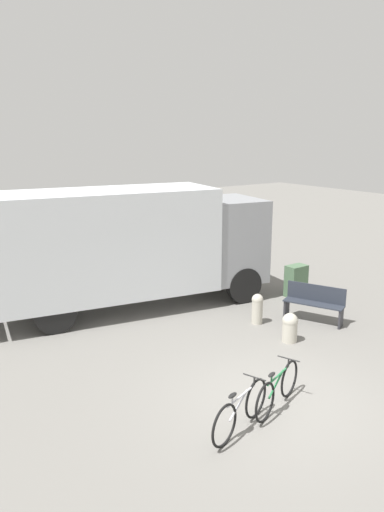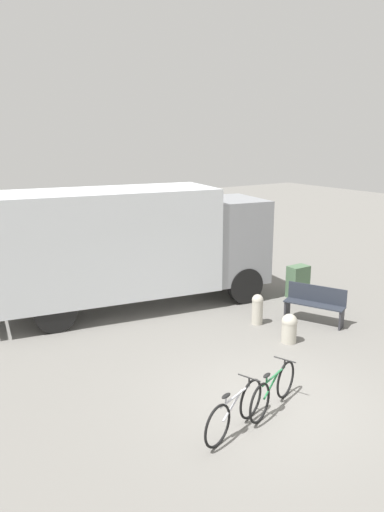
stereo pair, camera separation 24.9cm
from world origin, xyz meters
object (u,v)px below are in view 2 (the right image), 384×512
at_px(bollard_near_bench, 289,327).
at_px(utility_box, 298,281).
at_px(park_bench, 315,303).
at_px(bicycle_near, 235,411).
at_px(bollard_far_bench, 257,308).
at_px(bicycle_middle, 273,390).
at_px(delivery_truck, 133,243).

xyz_separation_m(bollard_near_bench, utility_box, (2.64, 2.31, 0.11)).
xyz_separation_m(park_bench, bicycle_near, (-4.84, -2.70, -0.16)).
bearing_deg(bollard_far_bench, bicycle_near, -135.52).
bearing_deg(park_bench, bicycle_middle, 99.34).
distance_m(bicycle_near, utility_box, 7.46).
bearing_deg(utility_box, delivery_truck, 156.73).
bearing_deg(delivery_truck, park_bench, -37.43).
bearing_deg(utility_box, bicycle_middle, -139.37).
height_order(bicycle_middle, bollard_far_bench, bicycle_middle).
distance_m(delivery_truck, utility_box, 5.14).
bearing_deg(utility_box, bicycle_near, -143.47).
bearing_deg(bicycle_middle, bicycle_near, 168.31).
bearing_deg(bollard_far_bench, bicycle_middle, -127.32).
bearing_deg(utility_box, park_bench, -123.56).
xyz_separation_m(bicycle_near, bollard_far_bench, (3.52, 3.45, 0.06)).
bearing_deg(bollard_near_bench, bicycle_near, -147.55).
xyz_separation_m(park_bench, utility_box, (1.16, 1.74, -0.05)).
relative_size(bicycle_middle, utility_box, 1.70).
relative_size(park_bench, bollard_far_bench, 1.98).
height_order(park_bench, bollard_far_bench, park_bench).
distance_m(bollard_far_bench, utility_box, 2.67).
height_order(bollard_far_bench, utility_box, utility_box).
bearing_deg(bollard_far_bench, bollard_near_bench, -96.79).
height_order(bicycle_near, bicycle_middle, same).
distance_m(delivery_truck, bicycle_near, 6.73).
relative_size(delivery_truck, bicycle_middle, 4.82).
relative_size(bicycle_near, bicycle_middle, 1.01).
height_order(bollard_near_bench, bollard_far_bench, bollard_far_bench).
bearing_deg(park_bench, delivery_truck, 18.30).
relative_size(bicycle_near, utility_box, 1.72).
height_order(bicycle_near, bollard_near_bench, bicycle_near).
bearing_deg(bicycle_near, bicycle_middle, -10.13).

